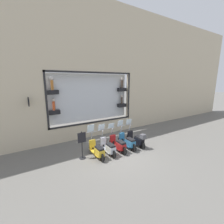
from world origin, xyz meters
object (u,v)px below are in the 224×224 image
object	(u,v)px
scooter_black_0	(137,139)
scooter_teal_1	(128,142)
scooter_silver_3	(108,147)
shop_sign_post	(82,144)
scooter_red_2	(118,144)
scooter_yellow_4	(97,150)

from	to	relation	value
scooter_black_0	scooter_teal_1	bearing A→B (deg)	84.92
scooter_teal_1	scooter_silver_3	world-z (taller)	scooter_teal_1
scooter_silver_3	shop_sign_post	xyz separation A→B (m)	(0.30, 1.46, 0.41)
shop_sign_post	scooter_red_2	bearing A→B (deg)	-97.92
scooter_black_0	scooter_red_2	size ratio (longest dim) A/B	1.00
scooter_teal_1	scooter_yellow_4	bearing A→B (deg)	90.12
scooter_silver_3	scooter_yellow_4	world-z (taller)	scooter_yellow_4
scooter_black_0	scooter_red_2	xyz separation A→B (m)	(0.06, 1.41, -0.05)
scooter_red_2	scooter_yellow_4	distance (m)	1.41
scooter_black_0	scooter_teal_1	world-z (taller)	scooter_teal_1
scooter_black_0	shop_sign_post	distance (m)	3.61
scooter_red_2	shop_sign_post	xyz separation A→B (m)	(0.30, 2.16, 0.40)
scooter_teal_1	shop_sign_post	bearing A→B (deg)	84.12
scooter_black_0	shop_sign_post	world-z (taller)	scooter_black_0
scooter_black_0	scooter_red_2	world-z (taller)	scooter_black_0
scooter_teal_1	scooter_red_2	distance (m)	0.71
scooter_red_2	shop_sign_post	size ratio (longest dim) A/B	1.17
scooter_red_2	scooter_teal_1	bearing A→B (deg)	-89.55
scooter_black_0	scooter_teal_1	distance (m)	0.71
scooter_silver_3	scooter_yellow_4	distance (m)	0.71
shop_sign_post	scooter_yellow_4	bearing A→B (deg)	-111.70
scooter_teal_1	scooter_yellow_4	world-z (taller)	scooter_yellow_4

